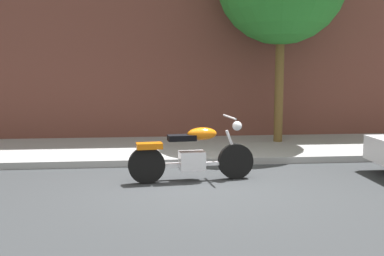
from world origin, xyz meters
TOP-DOWN VIEW (x-y plane):
  - ground_plane at (0.00, 0.00)m, footprint 60.00×60.00m
  - sidewalk at (0.00, 3.15)m, footprint 20.69×3.15m
  - motorcycle at (-0.07, 0.35)m, footprint 2.22×0.70m

SIDE VIEW (x-z plane):
  - ground_plane at x=0.00m, z-range 0.00..0.00m
  - sidewalk at x=0.00m, z-range 0.00..0.14m
  - motorcycle at x=-0.07m, z-range -0.11..1.02m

